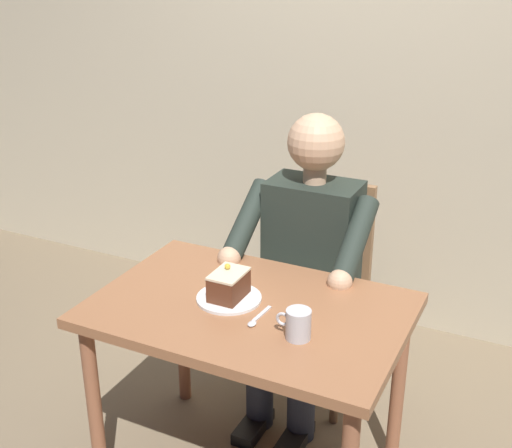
% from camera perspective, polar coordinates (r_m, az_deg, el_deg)
% --- Properties ---
extents(cafe_rear_panel, '(6.40, 0.12, 3.00)m').
position_cam_1_polar(cafe_rear_panel, '(3.21, 10.87, 16.92)').
color(cafe_rear_panel, beige).
rests_on(cafe_rear_panel, ground).
extents(dining_table, '(1.03, 0.69, 0.71)m').
position_cam_1_polar(dining_table, '(2.24, -0.58, -9.10)').
color(dining_table, '#97603E').
rests_on(dining_table, ground).
extents(chair, '(0.42, 0.42, 0.91)m').
position_cam_1_polar(chair, '(2.83, 5.47, -4.69)').
color(chair, '#896241').
rests_on(chair, ground).
extents(seated_person, '(0.53, 0.58, 1.23)m').
position_cam_1_polar(seated_person, '(2.62, 4.24, -3.35)').
color(seated_person, '#263029').
rests_on(seated_person, ground).
extents(dessert_plate, '(0.22, 0.22, 0.01)m').
position_cam_1_polar(dessert_plate, '(2.23, -2.35, -6.42)').
color(dessert_plate, white).
rests_on(dessert_plate, dining_table).
extents(cake_slice, '(0.10, 0.14, 0.11)m').
position_cam_1_polar(cake_slice, '(2.20, -2.37, -5.26)').
color(cake_slice, '#592E1B').
rests_on(cake_slice, dessert_plate).
extents(coffee_cup, '(0.11, 0.08, 0.09)m').
position_cam_1_polar(coffee_cup, '(2.00, 3.64, -8.59)').
color(coffee_cup, silver).
rests_on(coffee_cup, dining_table).
extents(dessert_spoon, '(0.03, 0.14, 0.01)m').
position_cam_1_polar(dessert_spoon, '(2.11, 0.04, -8.24)').
color(dessert_spoon, silver).
rests_on(dessert_spoon, dining_table).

